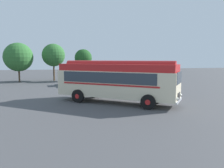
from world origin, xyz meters
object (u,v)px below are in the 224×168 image
(car_near_left, at_px, (74,79))
(car_mid_right, at_px, (114,79))
(vintage_bus, at_px, (116,80))
(car_far_right, at_px, (133,78))
(car_mid_left, at_px, (94,79))

(car_near_left, relative_size, car_mid_right, 1.00)
(vintage_bus, height_order, car_near_left, vintage_bus)
(vintage_bus, distance_m, car_mid_right, 13.08)
(car_near_left, bearing_deg, vintage_bus, -78.10)
(car_mid_right, bearing_deg, car_near_left, 177.19)
(car_near_left, height_order, car_far_right, same)
(vintage_bus, relative_size, car_mid_right, 2.16)
(car_near_left, distance_m, car_mid_right, 5.66)
(car_near_left, height_order, car_mid_left, same)
(vintage_bus, xyz_separation_m, car_mid_right, (2.92, 12.71, -1.05))
(vintage_bus, xyz_separation_m, car_far_right, (5.66, 12.42, -1.05))
(car_mid_left, xyz_separation_m, car_mid_right, (2.94, 0.22, 0.00))
(vintage_bus, bearing_deg, car_mid_right, 77.08)
(vintage_bus, bearing_deg, car_near_left, 101.90)
(car_mid_right, bearing_deg, car_mid_left, -175.77)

